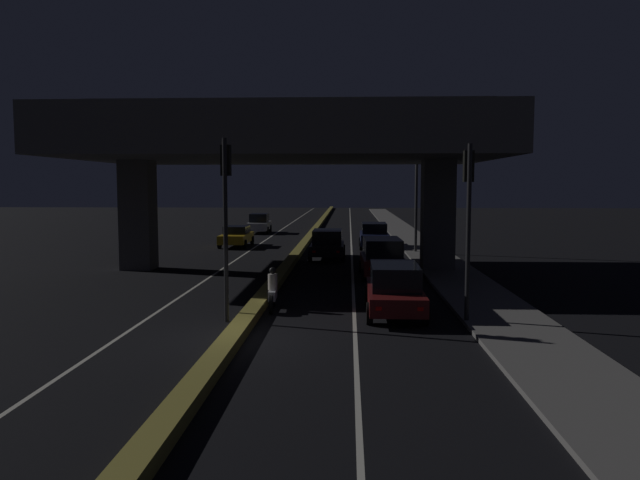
{
  "coord_description": "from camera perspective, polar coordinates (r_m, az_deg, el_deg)",
  "views": [
    {
      "loc": [
        3.12,
        -16.89,
        4.28
      ],
      "look_at": [
        1.34,
        21.79,
        0.85
      ],
      "focal_mm": 35.0,
      "sensor_mm": 36.0,
      "label": 1
    }
  ],
  "objects": [
    {
      "name": "ground_plane",
      "position": [
        17.7,
        -7.7,
        -8.97
      ],
      "size": [
        200.0,
        200.0,
        0.0
      ],
      "primitive_type": "plane",
      "color": "black"
    },
    {
      "name": "sidewalk_right",
      "position": [
        45.35,
        8.86,
        -0.32
      ],
      "size": [
        2.78,
        126.0,
        0.13
      ],
      "primitive_type": "cube",
      "color": "#5B5956",
      "rests_on": "ground_plane"
    },
    {
      "name": "traffic_light_left_of_median",
      "position": [
        19.53,
        -8.61,
        3.8
      ],
      "size": [
        0.3,
        0.49,
        5.71
      ],
      "color": "black",
      "rests_on": "ground_plane"
    },
    {
      "name": "traffic_light_right_of_median",
      "position": [
        19.5,
        13.41,
        3.36
      ],
      "size": [
        0.3,
        0.49,
        5.52
      ],
      "color": "black",
      "rests_on": "ground_plane"
    },
    {
      "name": "car_black_third",
      "position": [
        36.06,
        0.69,
        -0.33
      ],
      "size": [
        2.03,
        4.56,
        1.69
      ],
      "rotation": [
        0.0,
        0.0,
        1.57
      ],
      "color": "black",
      "rests_on": "ground_plane"
    },
    {
      "name": "car_taxi_yellow_lead_oncoming",
      "position": [
        43.62,
        -7.65,
        0.36
      ],
      "size": [
        1.96,
        4.47,
        1.42
      ],
      "rotation": [
        0.0,
        0.0,
        -1.58
      ],
      "color": "gold",
      "rests_on": "ground_plane"
    },
    {
      "name": "car_dark_blue_fourth",
      "position": [
        42.37,
        4.96,
        0.45
      ],
      "size": [
        2.01,
        4.69,
        1.72
      ],
      "rotation": [
        0.0,
        0.0,
        1.57
      ],
      "color": "#141938",
      "rests_on": "ground_plane"
    },
    {
      "name": "street_lamp",
      "position": [
        39.21,
        8.28,
        6.22
      ],
      "size": [
        2.73,
        0.32,
        8.63
      ],
      "color": "#2D2D30",
      "rests_on": "ground_plane"
    },
    {
      "name": "median_divider",
      "position": [
        52.14,
        -0.8,
        0.53
      ],
      "size": [
        0.56,
        126.0,
        0.31
      ],
      "primitive_type": "cube",
      "color": "olive",
      "rests_on": "ground_plane"
    },
    {
      "name": "car_dark_red_lead",
      "position": [
        20.75,
        6.82,
        -4.4
      ],
      "size": [
        1.93,
        4.7,
        1.67
      ],
      "rotation": [
        0.0,
        0.0,
        1.56
      ],
      "color": "#591414",
      "rests_on": "ground_plane"
    },
    {
      "name": "car_white_second_oncoming",
      "position": [
        55.63,
        -5.57,
        1.55
      ],
      "size": [
        1.99,
        4.09,
        1.74
      ],
      "rotation": [
        0.0,
        0.0,
        -1.54
      ],
      "color": "silver",
      "rests_on": "ground_plane"
    },
    {
      "name": "car_dark_red_second",
      "position": [
        29.08,
        5.72,
        -1.55
      ],
      "size": [
        2.14,
        4.24,
        1.8
      ],
      "rotation": [
        0.0,
        0.0,
        1.6
      ],
      "color": "#591414",
      "rests_on": "ground_plane"
    },
    {
      "name": "elevated_overpass",
      "position": [
        31.3,
        -3.13,
        9.02
      ],
      "size": [
        20.38,
        13.24,
        8.55
      ],
      "color": "#5B5956",
      "rests_on": "ground_plane"
    },
    {
      "name": "motorcycle_white_filtering_near",
      "position": [
        21.45,
        -4.35,
        -4.76
      ],
      "size": [
        0.33,
        1.98,
        1.48
      ],
      "rotation": [
        0.0,
        0.0,
        1.61
      ],
      "color": "black",
      "rests_on": "ground_plane"
    },
    {
      "name": "lane_line_left_inner",
      "position": [
        52.46,
        -4.42,
        0.37
      ],
      "size": [
        0.12,
        126.0,
        0.0
      ],
      "primitive_type": "cube",
      "color": "beige",
      "rests_on": "ground_plane"
    },
    {
      "name": "pedestrian_on_sidewalk",
      "position": [
        31.17,
        11.22,
        -1.21
      ],
      "size": [
        0.37,
        0.37,
        1.6
      ],
      "color": "#2D261E",
      "rests_on": "sidewalk_right"
    },
    {
      "name": "lane_line_right_inner",
      "position": [
        52.06,
        2.85,
        0.35
      ],
      "size": [
        0.12,
        126.0,
        0.0
      ],
      "primitive_type": "cube",
      "color": "beige",
      "rests_on": "ground_plane"
    }
  ]
}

